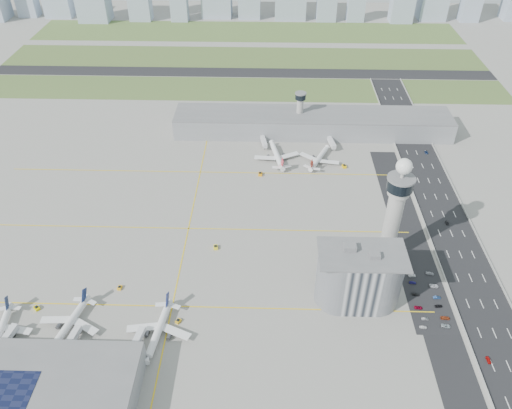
{
  "coord_description": "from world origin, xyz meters",
  "views": [
    {
      "loc": [
        6.59,
        -194.55,
        192.03
      ],
      "look_at": [
        0.0,
        35.0,
        15.0
      ],
      "focal_mm": 35.0,
      "sensor_mm": 36.0,
      "label": 1
    }
  ],
  "objects_px": {
    "airplane_near_b": "(67,322)",
    "jet_bridge_far_1": "(329,140)",
    "car_lot_7": "(445,318)",
    "tug_1": "(120,287)",
    "car_lot_3": "(416,294)",
    "car_lot_2": "(418,308)",
    "car_lot_1": "(425,319)",
    "airplane_far_a": "(277,152)",
    "admin_building": "(359,277)",
    "car_lot_8": "(439,306)",
    "jet_bridge_far_0": "(262,139)",
    "car_hw_2": "(426,152)",
    "car_lot_6": "(446,326)",
    "car_lot_11": "(430,273)",
    "tug_3": "(216,247)",
    "airplane_near_c": "(158,328)",
    "jet_bridge_near_2": "(131,355)",
    "jet_bridge_near_1": "(65,353)",
    "car_lot_0": "(423,327)",
    "car_lot_4": "(413,282)",
    "tug_4": "(260,174)",
    "airplane_far_b": "(320,155)",
    "car_lot_9": "(437,297)",
    "car_lot_5": "(412,276)",
    "secondary_tower": "(300,109)",
    "tug_0": "(37,308)",
    "car_hw_0": "(489,360)",
    "tug_5": "(344,166)",
    "control_tower": "(395,208)",
    "car_lot_10": "(434,286)",
    "car_hw_4": "(391,113)",
    "tug_2": "(178,321)"
  },
  "relations": [
    {
      "from": "airplane_far_a",
      "to": "car_lot_10",
      "type": "xyz_separation_m",
      "value": [
        81.2,
        -121.95,
        -4.8
      ]
    },
    {
      "from": "car_lot_4",
      "to": "car_lot_3",
      "type": "bearing_deg",
      "value": -175.55
    },
    {
      "from": "airplane_near_c",
      "to": "jet_bridge_near_2",
      "type": "relative_size",
      "value": 2.64
    },
    {
      "from": "airplane_near_b",
      "to": "car_lot_8",
      "type": "xyz_separation_m",
      "value": [
        179.33,
        18.57,
        -4.38
      ]
    },
    {
      "from": "jet_bridge_far_1",
      "to": "car_lot_7",
      "type": "height_order",
      "value": "jet_bridge_far_1"
    },
    {
      "from": "airplane_near_b",
      "to": "jet_bridge_far_1",
      "type": "height_order",
      "value": "airplane_near_b"
    },
    {
      "from": "airplane_far_a",
      "to": "car_lot_6",
      "type": "distance_m",
      "value": 168.34
    },
    {
      "from": "car_lot_2",
      "to": "car_lot_9",
      "type": "relative_size",
      "value": 1.07
    },
    {
      "from": "car_lot_11",
      "to": "car_lot_6",
      "type": "bearing_deg",
      "value": -171.82
    },
    {
      "from": "admin_building",
      "to": "tug_0",
      "type": "bearing_deg",
      "value": -175.79
    },
    {
      "from": "tug_4",
      "to": "car_hw_2",
      "type": "relative_size",
      "value": 0.85
    },
    {
      "from": "jet_bridge_near_1",
      "to": "car_lot_0",
      "type": "relative_size",
      "value": 4.12
    },
    {
      "from": "admin_building",
      "to": "car_lot_4",
      "type": "distance_m",
      "value": 36.34
    },
    {
      "from": "airplane_near_c",
      "to": "car_lot_10",
      "type": "xyz_separation_m",
      "value": [
        137.26,
        34.9,
        -4.53
      ]
    },
    {
      "from": "admin_building",
      "to": "airplane_near_c",
      "type": "bearing_deg",
      "value": -164.85
    },
    {
      "from": "jet_bridge_far_0",
      "to": "car_hw_2",
      "type": "height_order",
      "value": "jet_bridge_far_0"
    },
    {
      "from": "secondary_tower",
      "to": "tug_2",
      "type": "xyz_separation_m",
      "value": [
        -65.42,
        -189.69,
        -17.99
      ]
    },
    {
      "from": "car_lot_2",
      "to": "car_lot_9",
      "type": "distance_m",
      "value": 12.91
    },
    {
      "from": "tug_0",
      "to": "car_lot_4",
      "type": "relative_size",
      "value": 0.85
    },
    {
      "from": "car_lot_9",
      "to": "airplane_near_c",
      "type": "bearing_deg",
      "value": 98.84
    },
    {
      "from": "car_lot_4",
      "to": "car_lot_7",
      "type": "distance_m",
      "value": 25.51
    },
    {
      "from": "airplane_far_a",
      "to": "car_hw_4",
      "type": "xyz_separation_m",
      "value": [
        94.61,
        71.38,
        -4.83
      ]
    },
    {
      "from": "car_lot_0",
      "to": "jet_bridge_near_2",
      "type": "bearing_deg",
      "value": 104.24
    },
    {
      "from": "secondary_tower",
      "to": "admin_building",
      "type": "xyz_separation_m",
      "value": [
        21.99,
        -172.0,
        -3.5
      ]
    },
    {
      "from": "car_lot_6",
      "to": "car_lot_11",
      "type": "xyz_separation_m",
      "value": [
        1.03,
        34.89,
        0.02
      ]
    },
    {
      "from": "jet_bridge_far_1",
      "to": "car_lot_5",
      "type": "height_order",
      "value": "jet_bridge_far_1"
    },
    {
      "from": "airplane_near_b",
      "to": "car_hw_4",
      "type": "bearing_deg",
      "value": 152.63
    },
    {
      "from": "tug_1",
      "to": "secondary_tower",
      "type": "bearing_deg",
      "value": -114.88
    },
    {
      "from": "admin_building",
      "to": "car_hw_0",
      "type": "relative_size",
      "value": 11.0
    },
    {
      "from": "jet_bridge_far_1",
      "to": "admin_building",
      "type": "bearing_deg",
      "value": -10.0
    },
    {
      "from": "airplane_near_b",
      "to": "tug_0",
      "type": "bearing_deg",
      "value": -106.14
    },
    {
      "from": "car_lot_8",
      "to": "jet_bridge_far_1",
      "type": "bearing_deg",
      "value": 9.29
    },
    {
      "from": "jet_bridge_near_1",
      "to": "car_lot_5",
      "type": "relative_size",
      "value": 3.72
    },
    {
      "from": "airplane_near_c",
      "to": "car_lot_9",
      "type": "xyz_separation_m",
      "value": [
        136.79,
        26.95,
        -4.56
      ]
    },
    {
      "from": "control_tower",
      "to": "car_lot_9",
      "type": "relative_size",
      "value": 17.19
    },
    {
      "from": "car_lot_6",
      "to": "car_lot_11",
      "type": "height_order",
      "value": "car_lot_11"
    },
    {
      "from": "airplane_far_b",
      "to": "car_lot_7",
      "type": "distance_m",
      "value": 149.58
    },
    {
      "from": "airplane_near_b",
      "to": "tug_0",
      "type": "relative_size",
      "value": 11.43
    },
    {
      "from": "car_lot_2",
      "to": "car_hw_0",
      "type": "xyz_separation_m",
      "value": [
        24.48,
        -29.75,
        0.1
      ]
    },
    {
      "from": "admin_building",
      "to": "car_lot_0",
      "type": "relative_size",
      "value": 12.36
    },
    {
      "from": "secondary_tower",
      "to": "car_lot_6",
      "type": "bearing_deg",
      "value": -71.55
    },
    {
      "from": "car_lot_3",
      "to": "car_lot_2",
      "type": "bearing_deg",
      "value": -176.15
    },
    {
      "from": "admin_building",
      "to": "airplane_far_b",
      "type": "relative_size",
      "value": 1.19
    },
    {
      "from": "car_lot_5",
      "to": "car_hw_4",
      "type": "distance_m",
      "value": 187.69
    },
    {
      "from": "control_tower",
      "to": "secondary_tower",
      "type": "distance_m",
      "value": 148.97
    },
    {
      "from": "car_lot_1",
      "to": "airplane_far_a",
      "type": "bearing_deg",
      "value": 26.38
    },
    {
      "from": "airplane_far_a",
      "to": "car_lot_5",
      "type": "height_order",
      "value": "airplane_far_a"
    },
    {
      "from": "jet_bridge_far_1",
      "to": "tug_1",
      "type": "bearing_deg",
      "value": -48.72
    },
    {
      "from": "tug_1",
      "to": "tug_5",
      "type": "relative_size",
      "value": 0.78
    },
    {
      "from": "tug_3",
      "to": "car_lot_7",
      "type": "distance_m",
      "value": 125.47
    }
  ]
}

